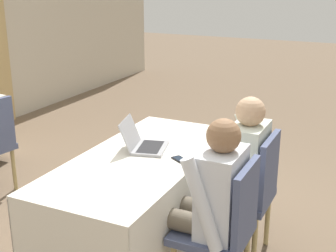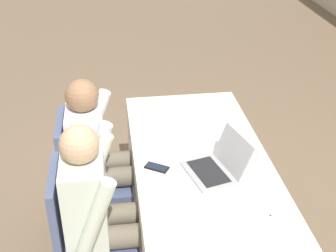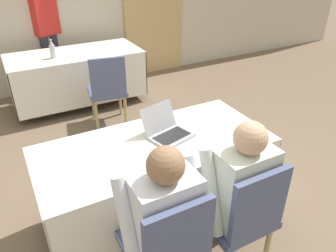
{
  "view_description": "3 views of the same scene",
  "coord_description": "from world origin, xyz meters",
  "px_view_note": "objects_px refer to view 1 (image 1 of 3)",
  "views": [
    {
      "loc": [
        -2.65,
        -1.47,
        1.94
      ],
      "look_at": [
        0.0,
        -0.2,
        0.98
      ],
      "focal_mm": 50.0,
      "sensor_mm": 36.0,
      "label": 1
    },
    {
      "loc": [
        2.25,
        -0.51,
        2.31
      ],
      "look_at": [
        0.0,
        -0.2,
        0.98
      ],
      "focal_mm": 50.0,
      "sensor_mm": 36.0,
      "label": 2
    },
    {
      "loc": [
        -0.88,
        -1.84,
        2.04
      ],
      "look_at": [
        0.0,
        -0.2,
        0.98
      ],
      "focal_mm": 35.0,
      "sensor_mm": 36.0,
      "label": 3
    }
  ],
  "objects_px": {
    "laptop": "(144,143)",
    "person_white_shirt": "(237,166)",
    "chair_near_right": "(250,190)",
    "chair_near_left": "(224,226)",
    "person_checkered_shirt": "(209,198)",
    "cell_phone": "(180,160)"
  },
  "relations": [
    {
      "from": "chair_near_left",
      "to": "person_white_shirt",
      "type": "relative_size",
      "value": 0.78
    },
    {
      "from": "cell_phone",
      "to": "person_white_shirt",
      "type": "bearing_deg",
      "value": -23.31
    },
    {
      "from": "chair_near_left",
      "to": "person_checkered_shirt",
      "type": "xyz_separation_m",
      "value": [
        0.0,
        0.1,
        0.16
      ]
    },
    {
      "from": "laptop",
      "to": "person_white_shirt",
      "type": "relative_size",
      "value": 0.32
    },
    {
      "from": "laptop",
      "to": "chair_near_right",
      "type": "xyz_separation_m",
      "value": [
        0.14,
        -0.76,
        -0.27
      ]
    },
    {
      "from": "person_white_shirt",
      "to": "laptop",
      "type": "bearing_deg",
      "value": -78.23
    },
    {
      "from": "laptop",
      "to": "chair_near_right",
      "type": "height_order",
      "value": "laptop"
    },
    {
      "from": "laptop",
      "to": "chair_near_right",
      "type": "bearing_deg",
      "value": -94.61
    },
    {
      "from": "cell_phone",
      "to": "person_checkered_shirt",
      "type": "xyz_separation_m",
      "value": [
        -0.32,
        -0.33,
        -0.07
      ]
    },
    {
      "from": "laptop",
      "to": "person_white_shirt",
      "type": "xyz_separation_m",
      "value": [
        0.14,
        -0.65,
        -0.11
      ]
    },
    {
      "from": "chair_near_left",
      "to": "laptop",
      "type": "bearing_deg",
      "value": -118.11
    },
    {
      "from": "chair_near_right",
      "to": "person_checkered_shirt",
      "type": "relative_size",
      "value": 0.78
    },
    {
      "from": "chair_near_left",
      "to": "person_white_shirt",
      "type": "distance_m",
      "value": 0.57
    },
    {
      "from": "laptop",
      "to": "chair_near_right",
      "type": "relative_size",
      "value": 0.41
    },
    {
      "from": "chair_near_left",
      "to": "chair_near_right",
      "type": "xyz_separation_m",
      "value": [
        0.54,
        0.0,
        0.0
      ]
    },
    {
      "from": "cell_phone",
      "to": "chair_near_left",
      "type": "relative_size",
      "value": 0.16
    },
    {
      "from": "cell_phone",
      "to": "chair_near_left",
      "type": "bearing_deg",
      "value": -93.91
    },
    {
      "from": "person_checkered_shirt",
      "to": "laptop",
      "type": "bearing_deg",
      "value": -121.75
    },
    {
      "from": "chair_near_left",
      "to": "person_checkered_shirt",
      "type": "height_order",
      "value": "person_checkered_shirt"
    },
    {
      "from": "cell_phone",
      "to": "person_white_shirt",
      "type": "height_order",
      "value": "person_white_shirt"
    },
    {
      "from": "cell_phone",
      "to": "person_white_shirt",
      "type": "distance_m",
      "value": 0.4
    },
    {
      "from": "laptop",
      "to": "person_white_shirt",
      "type": "height_order",
      "value": "person_white_shirt"
    }
  ]
}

